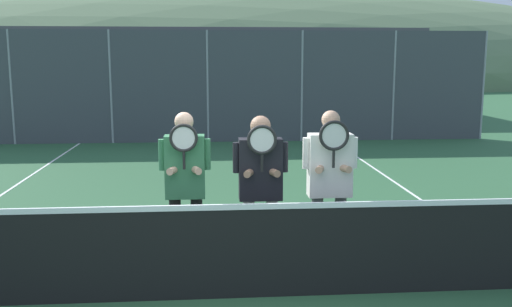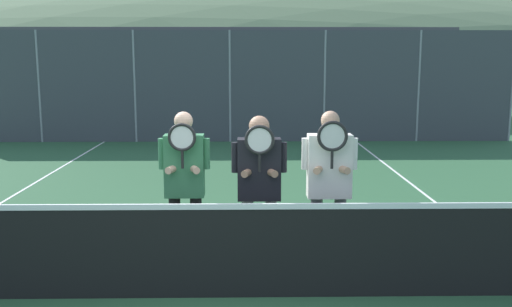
# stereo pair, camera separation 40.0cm
# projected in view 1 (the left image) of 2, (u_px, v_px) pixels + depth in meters

# --- Properties ---
(ground_plane) EXTENTS (120.00, 120.00, 0.00)m
(ground_plane) POSITION_uv_depth(u_px,v_px,m) (206.00, 299.00, 5.70)
(ground_plane) COLOR #2D5B38
(hill_distant) EXTENTS (102.08, 56.71, 19.85)m
(hill_distant) POSITION_uv_depth(u_px,v_px,m) (209.00, 79.00, 63.77)
(hill_distant) COLOR #5B7551
(hill_distant) RESTS_ON ground_plane
(clubhouse_building) EXTENTS (16.68, 5.50, 3.47)m
(clubhouse_building) POSITION_uv_depth(u_px,v_px,m) (204.00, 73.00, 23.30)
(clubhouse_building) COLOR #9EA3A8
(clubhouse_building) RESTS_ON ground_plane
(fence_back) EXTENTS (16.21, 0.06, 3.15)m
(fence_back) POSITION_uv_depth(u_px,v_px,m) (208.00, 87.00, 16.07)
(fence_back) COLOR gray
(fence_back) RESTS_ON ground_plane
(tennis_net) EXTENTS (9.73, 0.09, 1.07)m
(tennis_net) POSITION_uv_depth(u_px,v_px,m) (205.00, 251.00, 5.62)
(tennis_net) COLOR gray
(tennis_net) RESTS_ON ground_plane
(court_line_right_sideline) EXTENTS (0.05, 16.00, 0.01)m
(court_line_right_sideline) POSITION_uv_depth(u_px,v_px,m) (438.00, 211.00, 8.93)
(court_line_right_sideline) COLOR white
(court_line_right_sideline) RESTS_ON ground_plane
(player_leftmost) EXTENTS (0.56, 0.34, 1.81)m
(player_leftmost) POSITION_uv_depth(u_px,v_px,m) (185.00, 180.00, 6.22)
(player_leftmost) COLOR black
(player_leftmost) RESTS_ON ground_plane
(player_center_left) EXTENTS (0.60, 0.34, 1.77)m
(player_center_left) POSITION_uv_depth(u_px,v_px,m) (261.00, 180.00, 6.21)
(player_center_left) COLOR white
(player_center_left) RESTS_ON ground_plane
(player_center_right) EXTENTS (0.61, 0.34, 1.82)m
(player_center_right) POSITION_uv_depth(u_px,v_px,m) (330.00, 178.00, 6.26)
(player_center_right) COLOR #56565B
(player_center_right) RESTS_ON ground_plane
(car_far_left) EXTENTS (4.27, 2.06, 1.73)m
(car_far_left) POSITION_uv_depth(u_px,v_px,m) (99.00, 102.00, 19.41)
(car_far_left) COLOR slate
(car_far_left) RESTS_ON ground_plane
(car_left_of_center) EXTENTS (4.02, 2.06, 1.90)m
(car_left_of_center) POSITION_uv_depth(u_px,v_px,m) (234.00, 100.00, 19.45)
(car_left_of_center) COLOR #B2B7BC
(car_left_of_center) RESTS_ON ground_plane
(car_center) EXTENTS (4.32, 2.00, 1.89)m
(car_center) POSITION_uv_depth(u_px,v_px,m) (365.00, 99.00, 20.08)
(car_center) COLOR slate
(car_center) RESTS_ON ground_plane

